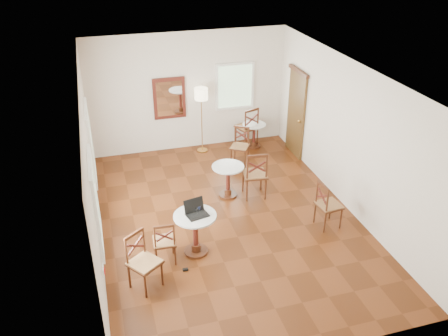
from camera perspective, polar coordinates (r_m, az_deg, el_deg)
name	(u,v)px	position (r m, az deg, el deg)	size (l,w,h in m)	color
ground	(228,218)	(9.52, 0.50, -6.13)	(7.00, 7.00, 0.00)	#5A280F
room_shell	(221,127)	(8.82, -0.33, 4.96)	(5.02, 7.02, 3.01)	silver
cafe_table_near	(195,230)	(8.38, -3.49, -7.47)	(0.76, 0.76, 0.80)	#4B2412
cafe_table_mid	(228,177)	(10.03, 0.49, -1.16)	(0.69, 0.69, 0.73)	#4B2412
cafe_table_back	(254,133)	(12.27, 3.66, 4.28)	(0.61, 0.61, 0.64)	#4B2412
chair_near_a	(164,241)	(8.26, -7.27, -8.84)	(0.42, 0.42, 0.86)	#4B2412
chair_near_b	(143,262)	(7.78, -9.77, -11.15)	(0.64, 0.64, 0.99)	#4B2412
chair_mid_a	(255,174)	(10.00, 3.76, -0.75)	(0.55, 0.55, 1.08)	#4B2412
chair_mid_b	(328,205)	(9.27, 12.50, -4.40)	(0.49, 0.49, 0.96)	#4B2412
chair_back_a	(247,127)	(12.28, 2.86, 5.02)	(0.63, 0.63, 1.08)	#4B2412
chair_back_b	(240,146)	(11.43, 1.97, 2.71)	(0.58, 0.58, 0.91)	#4B2412
floor_lamp	(201,98)	(11.65, -2.79, 8.45)	(0.33, 0.33, 1.69)	#BF8C3F
laptop	(196,211)	(8.20, -3.45, -5.21)	(0.42, 0.38, 0.26)	black
mouse	(191,212)	(8.26, -3.97, -5.31)	(0.09, 0.06, 0.03)	black
navy_mug	(199,208)	(8.30, -3.09, -4.90)	(0.11, 0.07, 0.09)	black
water_glass	(197,211)	(8.21, -3.28, -5.22)	(0.07, 0.07, 0.11)	white
power_adapter	(185,270)	(8.28, -4.71, -12.20)	(0.09, 0.06, 0.04)	black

